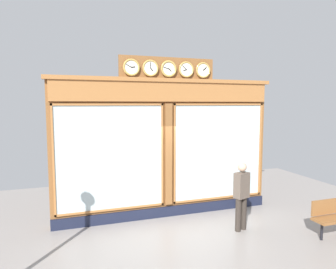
# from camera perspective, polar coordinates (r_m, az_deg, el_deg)

# --- Properties ---
(ground_plane) EXTENTS (14.00, 14.00, 0.00)m
(ground_plane) POSITION_cam_1_polar(r_m,az_deg,el_deg) (6.25, 8.99, -23.88)
(ground_plane) COLOR gray
(shop_facade) EXTENTS (6.20, 0.42, 4.32)m
(shop_facade) POSITION_cam_1_polar(r_m,az_deg,el_deg) (8.22, -0.28, -2.36)
(shop_facade) COLOR brown
(shop_facade) RESTS_ON ground_plane
(pedestrian) EXTENTS (0.41, 0.32, 1.69)m
(pedestrian) POSITION_cam_1_polar(r_m,az_deg,el_deg) (7.62, 13.83, -10.81)
(pedestrian) COLOR #312A24
(pedestrian) RESTS_ON ground_plane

